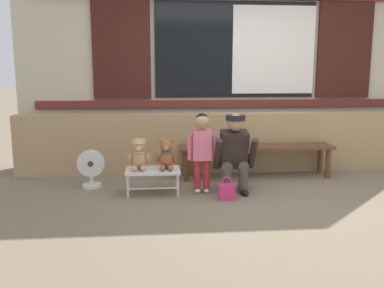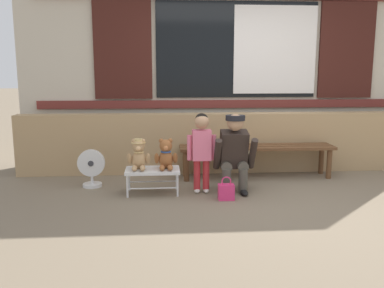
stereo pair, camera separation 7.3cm
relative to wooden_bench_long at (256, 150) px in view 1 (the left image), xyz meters
name	(u,v)px [view 1 (the left image)]	position (x,y,z in m)	size (l,w,h in m)	color
ground_plane	(264,201)	(-0.16, -1.06, -0.37)	(60.00, 60.00, 0.00)	#756651
brick_low_wall	(239,142)	(-0.16, 0.37, 0.05)	(6.29, 0.25, 0.85)	tan
shop_facade	(235,42)	(-0.16, 0.88, 1.49)	(6.42, 0.26, 3.74)	beige
wooden_bench_long	(256,150)	(0.00, 0.00, 0.00)	(2.10, 0.40, 0.44)	brown
small_display_bench	(153,172)	(-1.41, -0.66, -0.11)	(0.64, 0.36, 0.30)	silver
teddy_bear_with_hat	(139,155)	(-1.57, -0.66, 0.10)	(0.28, 0.27, 0.36)	tan
teddy_bear_plain	(166,155)	(-1.25, -0.66, 0.09)	(0.28, 0.26, 0.36)	#93562D
child_standing	(202,144)	(-0.82, -0.66, 0.22)	(0.35, 0.18, 0.96)	#B7282D
adult_crouching	(235,153)	(-0.42, -0.65, 0.11)	(0.50, 0.49, 0.95)	#4C473D
handbag_on_ground	(227,191)	(-0.57, -0.97, -0.28)	(0.18, 0.11, 0.27)	#E53370
floor_fan	(91,169)	(-2.18, -0.32, -0.13)	(0.34, 0.24, 0.48)	silver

